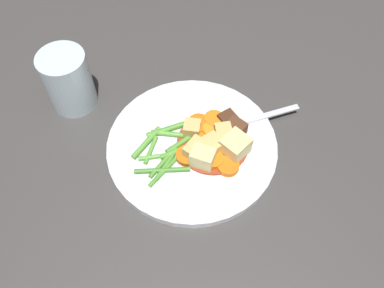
{
  "coord_description": "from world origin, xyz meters",
  "views": [
    {
      "loc": [
        -0.0,
        -0.35,
        0.54
      ],
      "look_at": [
        0.0,
        0.0,
        0.01
      ],
      "focal_mm": 37.35,
      "sensor_mm": 36.0,
      "label": 1
    }
  ],
  "objects_px": {
    "potato_chunk_1": "(203,158)",
    "carrot_slice_3": "(187,156)",
    "potato_chunk_3": "(235,146)",
    "meat_chunk_1": "(228,120)",
    "meat_chunk_0": "(235,128)",
    "carrot_slice_4": "(213,160)",
    "potato_chunk_4": "(224,135)",
    "potato_chunk_5": "(193,129)",
    "water_glass": "(68,81)",
    "carrot_slice_1": "(228,166)",
    "carrot_slice_2": "(214,120)",
    "potato_chunk_2": "(210,146)",
    "fork": "(247,121)",
    "carrot_slice_5": "(211,130)",
    "carrot_slice_0": "(199,124)",
    "carrot_slice_6": "(204,135)",
    "dinner_plate": "(192,146)",
    "potato_chunk_0": "(197,151)"
  },
  "relations": [
    {
      "from": "carrot_slice_5",
      "to": "potato_chunk_2",
      "type": "height_order",
      "value": "potato_chunk_2"
    },
    {
      "from": "carrot_slice_4",
      "to": "meat_chunk_0",
      "type": "relative_size",
      "value": 1.09
    },
    {
      "from": "potato_chunk_4",
      "to": "potato_chunk_5",
      "type": "relative_size",
      "value": 1.2
    },
    {
      "from": "carrot_slice_6",
      "to": "water_glass",
      "type": "height_order",
      "value": "water_glass"
    },
    {
      "from": "carrot_slice_2",
      "to": "meat_chunk_0",
      "type": "relative_size",
      "value": 1.07
    },
    {
      "from": "potato_chunk_1",
      "to": "carrot_slice_1",
      "type": "bearing_deg",
      "value": -11.65
    },
    {
      "from": "carrot_slice_2",
      "to": "carrot_slice_6",
      "type": "bearing_deg",
      "value": -119.58
    },
    {
      "from": "carrot_slice_3",
      "to": "carrot_slice_4",
      "type": "bearing_deg",
      "value": -10.38
    },
    {
      "from": "potato_chunk_3",
      "to": "potato_chunk_5",
      "type": "bearing_deg",
      "value": 150.3
    },
    {
      "from": "carrot_slice_0",
      "to": "carrot_slice_6",
      "type": "distance_m",
      "value": 0.02
    },
    {
      "from": "potato_chunk_1",
      "to": "potato_chunk_4",
      "type": "xyz_separation_m",
      "value": [
        0.03,
        0.04,
        -0.0
      ]
    },
    {
      "from": "carrot_slice_0",
      "to": "carrot_slice_3",
      "type": "xyz_separation_m",
      "value": [
        -0.02,
        -0.06,
        -0.0
      ]
    },
    {
      "from": "water_glass",
      "to": "carrot_slice_1",
      "type": "bearing_deg",
      "value": -28.87
    },
    {
      "from": "potato_chunk_3",
      "to": "potato_chunk_4",
      "type": "xyz_separation_m",
      "value": [
        -0.02,
        0.02,
        -0.0
      ]
    },
    {
      "from": "carrot_slice_4",
      "to": "potato_chunk_3",
      "type": "xyz_separation_m",
      "value": [
        0.03,
        0.02,
        0.01
      ]
    },
    {
      "from": "meat_chunk_0",
      "to": "water_glass",
      "type": "height_order",
      "value": "water_glass"
    },
    {
      "from": "potato_chunk_1",
      "to": "potato_chunk_3",
      "type": "bearing_deg",
      "value": 21.71
    },
    {
      "from": "carrot_slice_5",
      "to": "carrot_slice_1",
      "type": "bearing_deg",
      "value": -70.05
    },
    {
      "from": "carrot_slice_4",
      "to": "water_glass",
      "type": "xyz_separation_m",
      "value": [
        -0.23,
        0.13,
        0.03
      ]
    },
    {
      "from": "carrot_slice_0",
      "to": "potato_chunk_1",
      "type": "height_order",
      "value": "potato_chunk_1"
    },
    {
      "from": "dinner_plate",
      "to": "carrot_slice_5",
      "type": "height_order",
      "value": "carrot_slice_5"
    },
    {
      "from": "potato_chunk_5",
      "to": "water_glass",
      "type": "distance_m",
      "value": 0.22
    },
    {
      "from": "meat_chunk_0",
      "to": "potato_chunk_0",
      "type": "bearing_deg",
      "value": -144.47
    },
    {
      "from": "fork",
      "to": "potato_chunk_4",
      "type": "bearing_deg",
      "value": -138.1
    },
    {
      "from": "dinner_plate",
      "to": "carrot_slice_2",
      "type": "xyz_separation_m",
      "value": [
        0.04,
        0.04,
        0.01
      ]
    },
    {
      "from": "potato_chunk_1",
      "to": "water_glass",
      "type": "distance_m",
      "value": 0.26
    },
    {
      "from": "carrot_slice_3",
      "to": "carrot_slice_6",
      "type": "bearing_deg",
      "value": 55.11
    },
    {
      "from": "water_glass",
      "to": "potato_chunk_2",
      "type": "bearing_deg",
      "value": -25.93
    },
    {
      "from": "meat_chunk_0",
      "to": "carrot_slice_2",
      "type": "bearing_deg",
      "value": 148.23
    },
    {
      "from": "carrot_slice_3",
      "to": "carrot_slice_1",
      "type": "bearing_deg",
      "value": -16.22
    },
    {
      "from": "carrot_slice_2",
      "to": "water_glass",
      "type": "xyz_separation_m",
      "value": [
        -0.24,
        0.06,
        0.03
      ]
    },
    {
      "from": "fork",
      "to": "water_glass",
      "type": "xyz_separation_m",
      "value": [
        -0.29,
        0.05,
        0.04
      ]
    },
    {
      "from": "potato_chunk_3",
      "to": "water_glass",
      "type": "distance_m",
      "value": 0.29
    },
    {
      "from": "carrot_slice_1",
      "to": "potato_chunk_1",
      "type": "bearing_deg",
      "value": 168.35
    },
    {
      "from": "carrot_slice_5",
      "to": "potato_chunk_2",
      "type": "xyz_separation_m",
      "value": [
        -0.0,
        -0.04,
        0.01
      ]
    },
    {
      "from": "potato_chunk_1",
      "to": "meat_chunk_1",
      "type": "relative_size",
      "value": 1.33
    },
    {
      "from": "carrot_slice_3",
      "to": "potato_chunk_4",
      "type": "bearing_deg",
      "value": 29.82
    },
    {
      "from": "potato_chunk_2",
      "to": "carrot_slice_2",
      "type": "bearing_deg",
      "value": 82.48
    },
    {
      "from": "carrot_slice_4",
      "to": "potato_chunk_2",
      "type": "bearing_deg",
      "value": 102.23
    },
    {
      "from": "potato_chunk_2",
      "to": "fork",
      "type": "bearing_deg",
      "value": 43.08
    },
    {
      "from": "dinner_plate",
      "to": "carrot_slice_0",
      "type": "distance_m",
      "value": 0.04
    },
    {
      "from": "carrot_slice_2",
      "to": "meat_chunk_1",
      "type": "bearing_deg",
      "value": -3.92
    },
    {
      "from": "carrot_slice_3",
      "to": "carrot_slice_5",
      "type": "bearing_deg",
      "value": 50.43
    },
    {
      "from": "potato_chunk_3",
      "to": "meat_chunk_1",
      "type": "xyz_separation_m",
      "value": [
        -0.01,
        0.06,
        -0.01
      ]
    },
    {
      "from": "meat_chunk_0",
      "to": "carrot_slice_4",
      "type": "bearing_deg",
      "value": -124.16
    },
    {
      "from": "dinner_plate",
      "to": "fork",
      "type": "height_order",
      "value": "fork"
    },
    {
      "from": "carrot_slice_2",
      "to": "water_glass",
      "type": "distance_m",
      "value": 0.25
    },
    {
      "from": "dinner_plate",
      "to": "potato_chunk_5",
      "type": "height_order",
      "value": "potato_chunk_5"
    },
    {
      "from": "carrot_slice_2",
      "to": "potato_chunk_5",
      "type": "distance_m",
      "value": 0.04
    },
    {
      "from": "potato_chunk_1",
      "to": "carrot_slice_3",
      "type": "bearing_deg",
      "value": 156.88
    }
  ]
}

